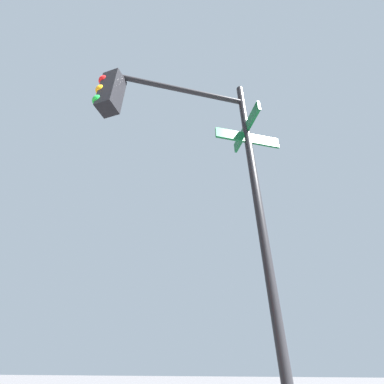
{
  "coord_description": "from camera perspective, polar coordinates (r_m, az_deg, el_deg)",
  "views": [
    {
      "loc": [
        -7.27,
        -3.87,
        1.06
      ],
      "look_at": [
        -6.03,
        -7.56,
        3.66
      ],
      "focal_mm": 24.91,
      "sensor_mm": 36.0,
      "label": 1
    }
  ],
  "objects": [
    {
      "name": "traffic_signal_near",
      "position": [
        4.07,
        -1.45,
        10.83
      ],
      "size": [
        2.6,
        1.8,
        5.54
      ],
      "color": "black",
      "rests_on": "ground_plane"
    }
  ]
}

